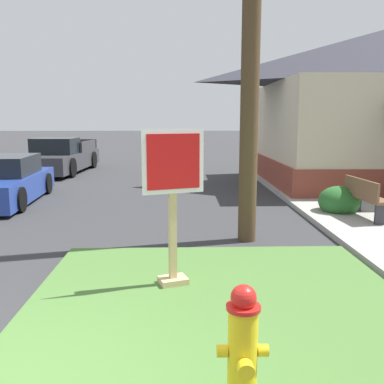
{
  "coord_description": "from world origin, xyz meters",
  "views": [
    {
      "loc": [
        1.54,
        -2.91,
        2.24
      ],
      "look_at": [
        1.74,
        3.87,
        1.07
      ],
      "focal_mm": 39.7,
      "sensor_mm": 36.0,
      "label": 1
    }
  ],
  "objects_px": {
    "fire_hydrant": "(243,352)",
    "pickup_truck_charcoal": "(61,158)",
    "street_bench": "(366,197)",
    "parked_sedan_blue": "(2,182)",
    "manhole_cover": "(133,262)",
    "stop_sign": "(173,209)"
  },
  "relations": [
    {
      "from": "fire_hydrant",
      "to": "parked_sedan_blue",
      "type": "relative_size",
      "value": 0.23
    },
    {
      "from": "street_bench",
      "to": "parked_sedan_blue",
      "type": "bearing_deg",
      "value": 163.5
    },
    {
      "from": "stop_sign",
      "to": "manhole_cover",
      "type": "relative_size",
      "value": 2.91
    },
    {
      "from": "fire_hydrant",
      "to": "pickup_truck_charcoal",
      "type": "xyz_separation_m",
      "value": [
        -5.44,
        15.14,
        0.07
      ]
    },
    {
      "from": "pickup_truck_charcoal",
      "to": "street_bench",
      "type": "height_order",
      "value": "pickup_truck_charcoal"
    },
    {
      "from": "manhole_cover",
      "to": "parked_sedan_blue",
      "type": "height_order",
      "value": "parked_sedan_blue"
    },
    {
      "from": "stop_sign",
      "to": "street_bench",
      "type": "distance_m",
      "value": 5.45
    },
    {
      "from": "stop_sign",
      "to": "street_bench",
      "type": "relative_size",
      "value": 1.41
    },
    {
      "from": "pickup_truck_charcoal",
      "to": "stop_sign",
      "type": "bearing_deg",
      "value": -68.83
    },
    {
      "from": "fire_hydrant",
      "to": "parked_sedan_blue",
      "type": "distance_m",
      "value": 10.12
    },
    {
      "from": "parked_sedan_blue",
      "to": "street_bench",
      "type": "bearing_deg",
      "value": -16.5
    },
    {
      "from": "fire_hydrant",
      "to": "manhole_cover",
      "type": "distance_m",
      "value": 3.82
    },
    {
      "from": "street_bench",
      "to": "stop_sign",
      "type": "bearing_deg",
      "value": -139.15
    },
    {
      "from": "manhole_cover",
      "to": "street_bench",
      "type": "bearing_deg",
      "value": 27.21
    },
    {
      "from": "stop_sign",
      "to": "manhole_cover",
      "type": "height_order",
      "value": "stop_sign"
    },
    {
      "from": "stop_sign",
      "to": "pickup_truck_charcoal",
      "type": "xyz_separation_m",
      "value": [
        -4.9,
        12.65,
        -0.48
      ]
    },
    {
      "from": "manhole_cover",
      "to": "fire_hydrant",
      "type": "bearing_deg",
      "value": -71.47
    },
    {
      "from": "stop_sign",
      "to": "manhole_cover",
      "type": "bearing_deg",
      "value": 120.87
    },
    {
      "from": "stop_sign",
      "to": "pickup_truck_charcoal",
      "type": "height_order",
      "value": "stop_sign"
    },
    {
      "from": "stop_sign",
      "to": "pickup_truck_charcoal",
      "type": "bearing_deg",
      "value": 111.17
    },
    {
      "from": "fire_hydrant",
      "to": "street_bench",
      "type": "height_order",
      "value": "fire_hydrant"
    },
    {
      "from": "street_bench",
      "to": "fire_hydrant",
      "type": "bearing_deg",
      "value": -120.53
    }
  ]
}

